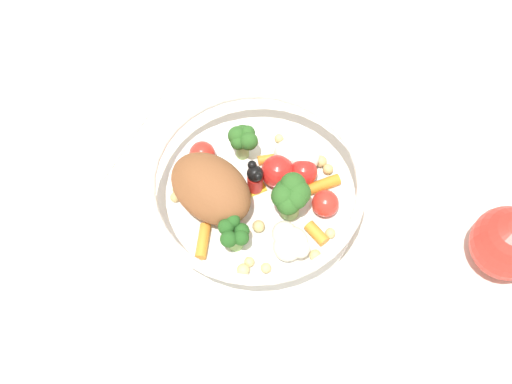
% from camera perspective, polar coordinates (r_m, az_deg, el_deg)
% --- Properties ---
extents(ground_plane, '(2.40, 2.40, 0.00)m').
position_cam_1_polar(ground_plane, '(0.74, 0.15, -2.06)').
color(ground_plane, silver).
extents(food_container, '(0.20, 0.20, 0.07)m').
position_cam_1_polar(food_container, '(0.72, -0.06, 0.18)').
color(food_container, white).
rests_on(food_container, ground_plane).
extents(loose_apple, '(0.07, 0.07, 0.08)m').
position_cam_1_polar(loose_apple, '(0.73, 17.96, -3.59)').
color(loose_apple, red).
rests_on(loose_apple, ground_plane).
extents(folded_napkin, '(0.15, 0.15, 0.01)m').
position_cam_1_polar(folded_napkin, '(0.82, -12.55, 5.55)').
color(folded_napkin, white).
rests_on(folded_napkin, ground_plane).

